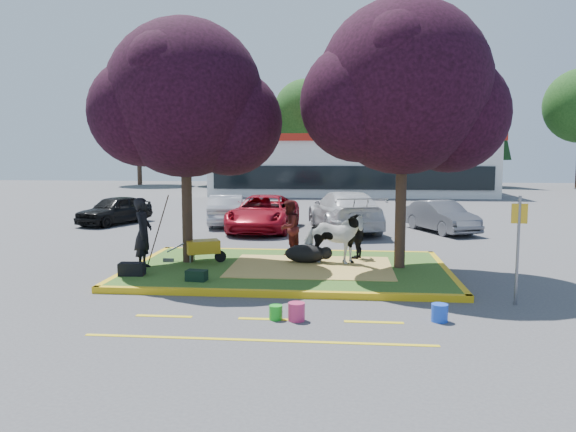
# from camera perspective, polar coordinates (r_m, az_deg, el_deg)

# --- Properties ---
(ground) EXTENTS (90.00, 90.00, 0.00)m
(ground) POSITION_cam_1_polar(r_m,az_deg,el_deg) (14.82, 0.02, -5.72)
(ground) COLOR #424244
(ground) RESTS_ON ground
(median_island) EXTENTS (8.00, 5.00, 0.15)m
(median_island) POSITION_cam_1_polar(r_m,az_deg,el_deg) (14.80, 0.02, -5.44)
(median_island) COLOR #2E551A
(median_island) RESTS_ON ground
(curb_near) EXTENTS (8.30, 0.16, 0.15)m
(curb_near) POSITION_cam_1_polar(r_m,az_deg,el_deg) (12.31, -1.14, -7.92)
(curb_near) COLOR gold
(curb_near) RESTS_ON ground
(curb_far) EXTENTS (8.30, 0.16, 0.15)m
(curb_far) POSITION_cam_1_polar(r_m,az_deg,el_deg) (17.33, 0.83, -3.68)
(curb_far) COLOR gold
(curb_far) RESTS_ON ground
(curb_left) EXTENTS (0.16, 5.30, 0.15)m
(curb_left) POSITION_cam_1_polar(r_m,az_deg,el_deg) (15.72, -15.01, -4.96)
(curb_left) COLOR gold
(curb_left) RESTS_ON ground
(curb_right) EXTENTS (0.16, 5.30, 0.15)m
(curb_right) POSITION_cam_1_polar(r_m,az_deg,el_deg) (14.99, 15.82, -5.54)
(curb_right) COLOR gold
(curb_right) RESTS_ON ground
(straw_bedding) EXTENTS (4.20, 3.00, 0.01)m
(straw_bedding) POSITION_cam_1_polar(r_m,az_deg,el_deg) (14.74, 2.35, -5.18)
(straw_bedding) COLOR #DABA5A
(straw_bedding) RESTS_ON median_island
(tree_purple_left) EXTENTS (5.06, 4.20, 6.51)m
(tree_purple_left) POSITION_cam_1_polar(r_m,az_deg,el_deg) (15.42, -10.37, 10.94)
(tree_purple_left) COLOR black
(tree_purple_left) RESTS_ON median_island
(tree_purple_right) EXTENTS (5.30, 4.40, 6.82)m
(tree_purple_right) POSITION_cam_1_polar(r_m,az_deg,el_deg) (14.75, 11.72, 11.90)
(tree_purple_right) COLOR black
(tree_purple_right) RESTS_ON median_island
(fire_lane_stripe_a) EXTENTS (1.10, 0.12, 0.01)m
(fire_lane_stripe_a) POSITION_cam_1_polar(r_m,az_deg,el_deg) (11.21, -12.48, -9.91)
(fire_lane_stripe_a) COLOR yellow
(fire_lane_stripe_a) RESTS_ON ground
(fire_lane_stripe_b) EXTENTS (1.10, 0.12, 0.01)m
(fire_lane_stripe_b) POSITION_cam_1_polar(r_m,az_deg,el_deg) (10.78, -2.14, -10.43)
(fire_lane_stripe_b) COLOR yellow
(fire_lane_stripe_b) RESTS_ON ground
(fire_lane_stripe_c) EXTENTS (1.10, 0.12, 0.01)m
(fire_lane_stripe_c) POSITION_cam_1_polar(r_m,az_deg,el_deg) (10.71, 8.71, -10.61)
(fire_lane_stripe_c) COLOR yellow
(fire_lane_stripe_c) RESTS_ON ground
(fire_lane_long) EXTENTS (6.00, 0.10, 0.01)m
(fire_lane_long) POSITION_cam_1_polar(r_m,az_deg,el_deg) (9.65, -3.11, -12.49)
(fire_lane_long) COLOR yellow
(fire_lane_long) RESTS_ON ground
(retail_building) EXTENTS (20.40, 8.40, 4.40)m
(retail_building) POSITION_cam_1_polar(r_m,az_deg,el_deg) (42.41, 6.35, 5.28)
(retail_building) COLOR silver
(retail_building) RESTS_ON ground
(treeline) EXTENTS (46.58, 7.80, 14.63)m
(treeline) POSITION_cam_1_polar(r_m,az_deg,el_deg) (52.23, 5.41, 11.54)
(treeline) COLOR black
(treeline) RESTS_ON ground
(cow) EXTENTS (1.76, 0.99, 1.41)m
(cow) POSITION_cam_1_polar(r_m,az_deg,el_deg) (15.05, 4.61, -2.25)
(cow) COLOR white
(cow) RESTS_ON median_island
(calf) EXTENTS (1.22, 0.79, 0.49)m
(calf) POSITION_cam_1_polar(r_m,az_deg,el_deg) (15.28, 1.82, -3.84)
(calf) COLOR black
(calf) RESTS_ON median_island
(handler) EXTENTS (0.49, 0.70, 1.83)m
(handler) POSITION_cam_1_polar(r_m,az_deg,el_deg) (14.91, -14.50, -1.70)
(handler) COLOR black
(handler) RESTS_ON median_island
(visitor_a) EXTENTS (0.85, 0.95, 1.60)m
(visitor_a) POSITION_cam_1_polar(r_m,az_deg,el_deg) (16.35, 0.09, -1.18)
(visitor_a) COLOR #451313
(visitor_a) RESTS_ON median_island
(visitor_b) EXTENTS (0.58, 0.79, 1.25)m
(visitor_b) POSITION_cam_1_polar(r_m,az_deg,el_deg) (15.84, 7.12, -2.13)
(visitor_b) COLOR black
(visitor_b) RESTS_ON median_island
(wheelbarrow) EXTENTS (1.57, 0.83, 0.60)m
(wheelbarrow) POSITION_cam_1_polar(r_m,az_deg,el_deg) (15.52, -8.61, -3.13)
(wheelbarrow) COLOR black
(wheelbarrow) RESTS_ON median_island
(gear_bag_dark) EXTENTS (0.63, 0.38, 0.31)m
(gear_bag_dark) POSITION_cam_1_polar(r_m,az_deg,el_deg) (14.25, -15.58, -5.21)
(gear_bag_dark) COLOR black
(gear_bag_dark) RESTS_ON median_island
(gear_bag_green) EXTENTS (0.51, 0.36, 0.25)m
(gear_bag_green) POSITION_cam_1_polar(r_m,az_deg,el_deg) (13.34, -9.28, -5.98)
(gear_bag_green) COLOR black
(gear_bag_green) RESTS_ON median_island
(sign_post) EXTENTS (0.32, 0.06, 2.26)m
(sign_post) POSITION_cam_1_polar(r_m,az_deg,el_deg) (12.39, 22.35, -2.16)
(sign_post) COLOR slate
(sign_post) RESTS_ON ground
(bucket_green) EXTENTS (0.30, 0.30, 0.27)m
(bucket_green) POSITION_cam_1_polar(r_m,az_deg,el_deg) (10.72, -1.25, -9.77)
(bucket_green) COLOR green
(bucket_green) RESTS_ON ground
(bucket_pink) EXTENTS (0.37, 0.37, 0.34)m
(bucket_pink) POSITION_cam_1_polar(r_m,az_deg,el_deg) (10.64, 0.87, -9.70)
(bucket_pink) COLOR #CA2D60
(bucket_pink) RESTS_ON ground
(bucket_blue) EXTENTS (0.39, 0.39, 0.33)m
(bucket_blue) POSITION_cam_1_polar(r_m,az_deg,el_deg) (10.96, 15.14, -9.47)
(bucket_blue) COLOR blue
(bucket_blue) RESTS_ON ground
(car_black) EXTENTS (2.70, 3.96, 1.25)m
(car_black) POSITION_cam_1_polar(r_m,az_deg,el_deg) (25.62, -17.20, 0.59)
(car_black) COLOR black
(car_black) RESTS_ON ground
(car_silver) EXTENTS (1.96, 4.14, 1.31)m
(car_silver) POSITION_cam_1_polar(r_m,az_deg,el_deg) (24.40, -6.25, 0.63)
(car_silver) COLOR #AAACB2
(car_silver) RESTS_ON ground
(car_red) EXTENTS (2.61, 5.20, 1.41)m
(car_red) POSITION_cam_1_polar(r_m,az_deg,el_deg) (22.52, -2.49, 0.30)
(car_red) COLOR maroon
(car_red) RESTS_ON ground
(car_white) EXTENTS (3.41, 5.83, 1.59)m
(car_white) POSITION_cam_1_polar(r_m,az_deg,el_deg) (22.56, 5.76, 0.51)
(car_white) COLOR silver
(car_white) RESTS_ON ground
(car_grey) EXTENTS (2.65, 3.93, 1.23)m
(car_grey) POSITION_cam_1_polar(r_m,az_deg,el_deg) (22.86, 15.30, -0.06)
(car_grey) COLOR #56585E
(car_grey) RESTS_ON ground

